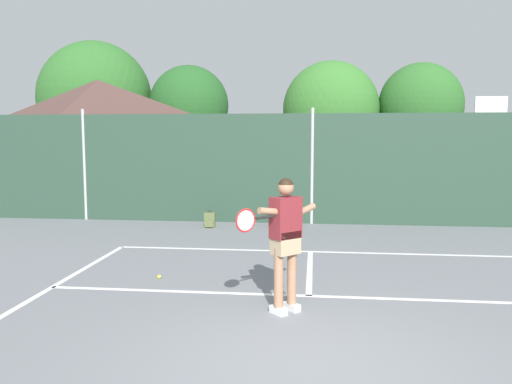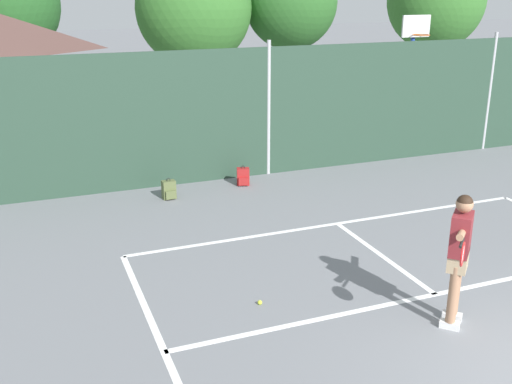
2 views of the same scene
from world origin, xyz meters
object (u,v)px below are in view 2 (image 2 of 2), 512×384
at_px(tennis_ball, 260,302).
at_px(backpack_olive, 169,190).
at_px(backpack_red, 243,177).
at_px(tennis_player, 459,249).
at_px(basketball_hoop, 412,60).

relative_size(tennis_ball, backpack_olive, 0.14).
bearing_deg(backpack_olive, backpack_red, 9.48).
xyz_separation_m(tennis_player, backpack_red, (-0.55, 6.67, -0.92)).
height_order(tennis_ball, backpack_olive, backpack_olive).
distance_m(tennis_ball, backpack_olive, 4.94).
distance_m(basketball_hoop, tennis_ball, 11.01).
bearing_deg(backpack_red, tennis_player, -85.31).
xyz_separation_m(basketball_hoop, backpack_olive, (-7.81, -2.62, -2.12)).
xyz_separation_m(tennis_ball, backpack_olive, (-0.13, 4.93, 0.16)).
bearing_deg(tennis_player, basketball_hoop, 58.70).
xyz_separation_m(basketball_hoop, backpack_red, (-6.01, -2.32, -2.12)).
distance_m(tennis_player, tennis_ball, 2.85).
xyz_separation_m(tennis_player, backpack_olive, (-2.35, 6.37, -0.92)).
relative_size(basketball_hoop, tennis_player, 1.91).
distance_m(basketball_hoop, backpack_red, 6.78).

